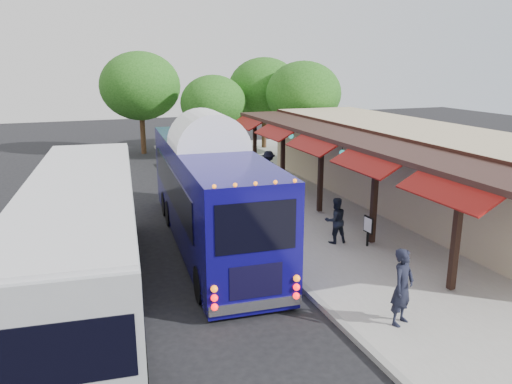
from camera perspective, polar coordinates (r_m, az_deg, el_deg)
name	(u,v)px	position (r m, az deg, el deg)	size (l,w,h in m)	color
ground	(273,262)	(16.62, 1.91, -8.02)	(90.00, 90.00, 0.00)	black
sidewalk	(344,212)	(22.09, 10.05, -2.21)	(10.00, 40.00, 0.15)	#9E9B93
curb	(236,224)	(20.14, -2.26, -3.67)	(0.20, 40.00, 0.16)	gray
station_shelter	(412,166)	(23.53, 17.39, 2.83)	(8.15, 20.00, 3.60)	tan
coach_bus	(209,188)	(17.80, -5.41, 0.41)	(3.28, 12.01, 3.80)	#0E0864
city_bus	(83,235)	(14.35, -19.16, -4.66)	(3.89, 12.74, 3.37)	#969A9E
ped_a	(403,287)	(12.81, 16.41, -10.36)	(0.71, 0.47, 1.95)	black
ped_b	(335,220)	(17.86, 9.07, -3.22)	(0.80, 0.63, 1.66)	black
ped_c	(250,176)	(24.08, -0.67, 1.85)	(1.06, 0.44, 1.81)	black
ped_d	(268,169)	(25.47, 1.43, 2.64)	(1.22, 0.70, 1.89)	black
sign_board	(368,226)	(17.76, 12.70, -3.83)	(0.08, 0.49, 1.08)	black
tree_left	(213,103)	(33.76, -4.91, 10.07)	(4.36, 4.36, 5.58)	#382314
tree_mid	(264,89)	(37.23, 0.95, 11.74)	(5.25, 5.25, 6.73)	#382314
tree_right	(303,94)	(34.22, 5.43, 11.13)	(5.06, 5.06, 6.47)	#382314
tree_far	(140,86)	(36.33, -13.10, 11.71)	(5.56, 5.56, 7.12)	#382314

